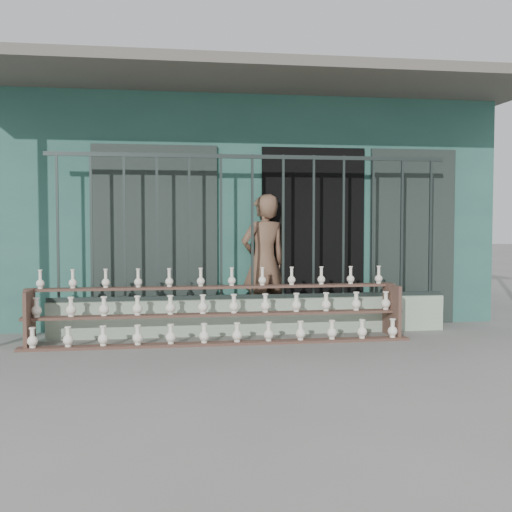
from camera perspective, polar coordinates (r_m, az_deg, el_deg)
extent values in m
plane|color=slate|center=(6.87, 1.29, -8.81)|extent=(60.00, 60.00, 0.00)
cube|color=#2B5C51|center=(10.98, -2.64, 4.06)|extent=(7.00, 5.00, 3.20)
cube|color=black|center=(8.70, 5.04, 1.66)|extent=(1.40, 0.12, 2.40)
cube|color=black|center=(8.40, -8.94, 1.58)|extent=(1.60, 0.08, 2.40)
cube|color=black|center=(9.09, 13.70, 1.65)|extent=(1.20, 0.08, 2.40)
cube|color=#59544C|center=(8.09, -0.22, 15.46)|extent=(7.40, 2.00, 0.12)
cube|color=#A4BBA0|center=(8.10, -0.33, -5.37)|extent=(5.00, 0.20, 0.45)
cube|color=#283330|center=(8.01, -17.22, 2.48)|extent=(0.03, 0.03, 1.80)
cube|color=#283330|center=(7.96, -14.43, 2.52)|extent=(0.03, 0.03, 1.80)
cube|color=#283330|center=(7.93, -11.61, 2.55)|extent=(0.03, 0.03, 1.80)
cube|color=#283330|center=(7.92, -8.78, 2.58)|extent=(0.03, 0.03, 1.80)
cube|color=#283330|center=(7.93, -5.94, 2.60)|extent=(0.03, 0.03, 1.80)
cube|color=#283330|center=(7.96, -3.12, 2.61)|extent=(0.03, 0.03, 1.80)
cube|color=#283330|center=(8.01, -0.33, 2.62)|extent=(0.03, 0.03, 1.80)
cube|color=#283330|center=(8.07, 2.42, 2.62)|extent=(0.03, 0.03, 1.80)
cube|color=#283330|center=(8.16, 5.13, 2.62)|extent=(0.03, 0.03, 1.80)
cube|color=#283330|center=(8.26, 7.77, 2.61)|extent=(0.03, 0.03, 1.80)
cube|color=#283330|center=(8.38, 10.33, 2.59)|extent=(0.03, 0.03, 1.80)
cube|color=#283330|center=(8.52, 12.83, 2.57)|extent=(0.03, 0.03, 1.80)
cube|color=#283330|center=(8.67, 15.24, 2.55)|extent=(0.03, 0.03, 1.80)
cube|color=#283330|center=(8.05, -0.33, 8.83)|extent=(5.00, 0.04, 0.05)
cube|color=#283330|center=(8.06, -0.33, -3.61)|extent=(5.00, 0.04, 0.05)
cube|color=brown|center=(7.44, -3.17, -7.78)|extent=(4.50, 0.18, 0.03)
cube|color=brown|center=(7.63, -3.36, -5.21)|extent=(4.50, 0.18, 0.03)
cube|color=brown|center=(7.84, -3.54, -2.78)|extent=(4.50, 0.18, 0.03)
cube|color=brown|center=(7.73, -19.49, -5.24)|extent=(0.04, 0.55, 0.64)
cube|color=brown|center=(8.12, 11.97, -4.73)|extent=(0.04, 0.55, 0.64)
imported|color=brown|center=(8.40, 0.70, -0.54)|extent=(0.75, 0.61, 1.77)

